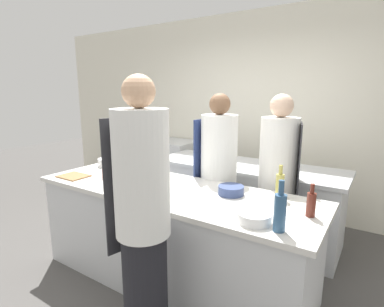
# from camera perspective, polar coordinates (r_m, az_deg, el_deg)

# --- Properties ---
(ground_plane) EXTENTS (16.00, 16.00, 0.00)m
(ground_plane) POSITION_cam_1_polar(r_m,az_deg,el_deg) (3.03, -3.92, -22.70)
(ground_plane) COLOR #4C4947
(wall_back) EXTENTS (8.00, 0.06, 2.80)m
(wall_back) POSITION_cam_1_polar(r_m,az_deg,el_deg) (4.40, 12.89, 7.38)
(wall_back) COLOR silver
(wall_back) RESTS_ON ground_plane
(prep_counter) EXTENTS (2.57, 0.85, 0.88)m
(prep_counter) POSITION_cam_1_polar(r_m,az_deg,el_deg) (2.80, -4.05, -15.20)
(prep_counter) COLOR silver
(prep_counter) RESTS_ON ground_plane
(pass_counter) EXTENTS (2.19, 0.75, 0.88)m
(pass_counter) POSITION_cam_1_polar(r_m,az_deg,el_deg) (3.65, 10.07, -8.81)
(pass_counter) COLOR silver
(pass_counter) RESTS_ON ground_plane
(oven_range) EXTENTS (0.82, 0.61, 0.94)m
(oven_range) POSITION_cam_1_polar(r_m,az_deg,el_deg) (4.89, -4.13, -3.01)
(oven_range) COLOR silver
(oven_range) RESTS_ON ground_plane
(chef_at_prep_near) EXTENTS (0.39, 0.37, 1.81)m
(chef_at_prep_near) POSITION_cam_1_polar(r_m,az_deg,el_deg) (1.95, -9.34, -12.64)
(chef_at_prep_near) COLOR black
(chef_at_prep_near) RESTS_ON ground_plane
(chef_at_stove) EXTENTS (0.40, 0.38, 1.69)m
(chef_at_stove) POSITION_cam_1_polar(r_m,az_deg,el_deg) (2.95, 15.95, -5.74)
(chef_at_stove) COLOR black
(chef_at_stove) RESTS_ON ground_plane
(chef_at_pass_far) EXTENTS (0.37, 0.36, 1.70)m
(chef_at_pass_far) POSITION_cam_1_polar(r_m,az_deg,el_deg) (3.02, 5.01, -4.91)
(chef_at_pass_far) COLOR black
(chef_at_pass_far) RESTS_ON ground_plane
(bottle_olive_oil) EXTENTS (0.06, 0.06, 0.23)m
(bottle_olive_oil) POSITION_cam_1_polar(r_m,az_deg,el_deg) (2.19, 21.74, -8.87)
(bottle_olive_oil) COLOR #5B2319
(bottle_olive_oil) RESTS_ON prep_counter
(bottle_vinegar) EXTENTS (0.08, 0.08, 0.30)m
(bottle_vinegar) POSITION_cam_1_polar(r_m,az_deg,el_deg) (2.50, -13.04, -5.10)
(bottle_vinegar) COLOR black
(bottle_vinegar) RESTS_ON prep_counter
(bottle_wine) EXTENTS (0.07, 0.07, 0.32)m
(bottle_wine) POSITION_cam_1_polar(r_m,az_deg,el_deg) (1.90, 16.40, -10.51)
(bottle_wine) COLOR #2D5175
(bottle_wine) RESTS_ON prep_counter
(bottle_cooking_oil) EXTENTS (0.07, 0.07, 0.27)m
(bottle_cooking_oil) POSITION_cam_1_polar(r_m,az_deg,el_deg) (2.46, 16.38, -5.82)
(bottle_cooking_oil) COLOR #B2A84C
(bottle_cooking_oil) RESTS_ON prep_counter
(bottle_sauce) EXTENTS (0.07, 0.07, 0.30)m
(bottle_sauce) POSITION_cam_1_polar(r_m,az_deg,el_deg) (2.76, -14.54, -3.60)
(bottle_sauce) COLOR #19471E
(bottle_sauce) RESTS_ON prep_counter
(bowl_mixing_large) EXTENTS (0.23, 0.23, 0.09)m
(bowl_mixing_large) POSITION_cam_1_polar(r_m,az_deg,el_deg) (3.52, -15.59, -1.61)
(bowl_mixing_large) COLOR white
(bowl_mixing_large) RESTS_ON prep_counter
(bowl_prep_small) EXTENTS (0.22, 0.22, 0.07)m
(bowl_prep_small) POSITION_cam_1_polar(r_m,az_deg,el_deg) (2.01, 11.83, -11.86)
(bowl_prep_small) COLOR white
(bowl_prep_small) RESTS_ON prep_counter
(bowl_ceramic_blue) EXTENTS (0.18, 0.18, 0.06)m
(bowl_ceramic_blue) POSITION_cam_1_polar(r_m,az_deg,el_deg) (2.41, -6.75, -7.71)
(bowl_ceramic_blue) COLOR white
(bowl_ceramic_blue) RESTS_ON prep_counter
(bowl_wooden_salad) EXTENTS (0.21, 0.21, 0.07)m
(bowl_wooden_salad) POSITION_cam_1_polar(r_m,az_deg,el_deg) (2.49, 7.44, -6.95)
(bowl_wooden_salad) COLOR navy
(bowl_wooden_salad) RESTS_ON prep_counter
(cup) EXTENTS (0.09, 0.09, 0.09)m
(cup) POSITION_cam_1_polar(r_m,az_deg,el_deg) (3.04, -15.93, -3.71)
(cup) COLOR #B2382D
(cup) RESTS_ON prep_counter
(cutting_board) EXTENTS (0.28, 0.22, 0.01)m
(cutting_board) POSITION_cam_1_polar(r_m,az_deg,el_deg) (3.20, -21.65, -4.03)
(cutting_board) COLOR olive
(cutting_board) RESTS_ON prep_counter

